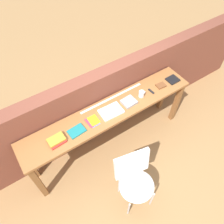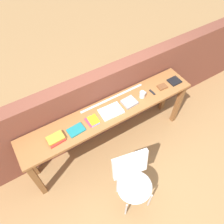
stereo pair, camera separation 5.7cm
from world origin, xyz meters
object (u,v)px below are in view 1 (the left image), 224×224
(book_open_centre, at_px, (111,111))
(leather_journal_brown, at_px, (161,86))
(mug, at_px, (142,94))
(chair_white_moulded, at_px, (135,179))
(book_stack_leftmost, at_px, (56,140))
(pamphlet_pile_colourful, at_px, (93,121))
(multitool_folded, at_px, (151,91))
(magazine_cycling, at_px, (77,131))
(book_repair_rightmost, at_px, (173,80))

(book_open_centre, distance_m, leather_journal_brown, 0.86)
(mug, bearing_deg, chair_white_moulded, -130.71)
(book_stack_leftmost, height_order, book_open_centre, book_stack_leftmost)
(chair_white_moulded, xyz_separation_m, book_stack_leftmost, (-0.60, 0.79, 0.37))
(chair_white_moulded, xyz_separation_m, pamphlet_pile_colourful, (-0.10, 0.80, 0.36))
(pamphlet_pile_colourful, bearing_deg, multitool_folded, -0.84)
(book_stack_leftmost, xyz_separation_m, magazine_cycling, (0.26, -0.01, -0.01))
(mug, bearing_deg, leather_journal_brown, -0.65)
(book_stack_leftmost, bearing_deg, mug, 0.47)
(book_stack_leftmost, bearing_deg, chair_white_moulded, -52.54)
(book_stack_leftmost, relative_size, pamphlet_pile_colourful, 1.17)
(multitool_folded, bearing_deg, mug, 176.04)
(chair_white_moulded, relative_size, book_stack_leftmost, 4.30)
(multitool_folded, bearing_deg, book_repair_rightmost, 0.56)
(multitool_folded, relative_size, leather_journal_brown, 0.85)
(chair_white_moulded, xyz_separation_m, book_open_centre, (0.18, 0.80, 0.36))
(chair_white_moulded, height_order, pamphlet_pile_colourful, chair_white_moulded)
(chair_white_moulded, relative_size, pamphlet_pile_colourful, 5.03)
(book_open_centre, bearing_deg, multitool_folded, 1.16)
(chair_white_moulded, relative_size, mug, 8.10)
(book_stack_leftmost, xyz_separation_m, mug, (1.29, 0.01, 0.02))
(book_stack_leftmost, height_order, book_repair_rightmost, book_stack_leftmost)
(book_open_centre, xyz_separation_m, mug, (0.51, -0.00, 0.03))
(pamphlet_pile_colourful, xyz_separation_m, book_repair_rightmost, (1.37, -0.01, 0.01))
(book_stack_leftmost, relative_size, leather_journal_brown, 1.60)
(chair_white_moulded, height_order, multitool_folded, multitool_folded)
(chair_white_moulded, xyz_separation_m, multitool_folded, (0.85, 0.78, 0.36))
(book_stack_leftmost, bearing_deg, magazine_cycling, -1.89)
(multitool_folded, relative_size, book_repair_rightmost, 0.64)
(leather_journal_brown, relative_size, book_repair_rightmost, 0.76)
(magazine_cycling, bearing_deg, pamphlet_pile_colourful, 0.84)
(leather_journal_brown, bearing_deg, multitool_folded, -172.63)
(book_stack_leftmost, distance_m, multitool_folded, 1.45)
(magazine_cycling, xyz_separation_m, leather_journal_brown, (1.38, 0.02, 0.00))
(book_stack_leftmost, bearing_deg, book_open_centre, 0.82)
(magazine_cycling, bearing_deg, book_repair_rightmost, -3.79)
(pamphlet_pile_colourful, relative_size, book_repair_rightmost, 1.04)
(chair_white_moulded, distance_m, pamphlet_pile_colourful, 0.88)
(book_repair_rightmost, bearing_deg, book_stack_leftmost, -179.65)
(book_open_centre, height_order, mug, mug)
(book_repair_rightmost, bearing_deg, magazine_cycling, -179.32)
(pamphlet_pile_colourful, height_order, leather_journal_brown, leather_journal_brown)
(book_stack_leftmost, relative_size, multitool_folded, 1.89)
(magazine_cycling, distance_m, book_repair_rightmost, 1.61)
(chair_white_moulded, bearing_deg, book_repair_rightmost, 31.86)
(multitool_folded, distance_m, leather_journal_brown, 0.19)
(pamphlet_pile_colourful, relative_size, mug, 1.61)
(pamphlet_pile_colourful, bearing_deg, book_repair_rightmost, -0.41)
(chair_white_moulded, height_order, book_open_centre, book_open_centre)
(magazine_cycling, distance_m, book_open_centre, 0.52)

